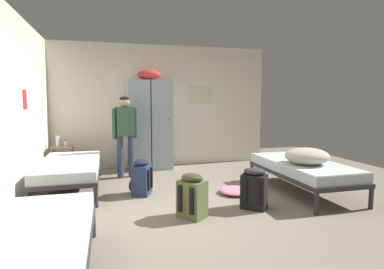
{
  "coord_description": "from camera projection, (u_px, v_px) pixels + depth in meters",
  "views": [
    {
      "loc": [
        -1.16,
        -4.06,
        1.44
      ],
      "look_at": [
        0.0,
        0.28,
        0.95
      ],
      "focal_mm": 29.47,
      "sensor_mm": 36.0,
      "label": 1
    }
  ],
  "objects": [
    {
      "name": "backpack_olive",
      "position": [
        193.0,
        196.0,
        3.88
      ],
      "size": [
        0.42,
        0.41,
        0.55
      ],
      "color": "#566038",
      "rests_on": "ground_plane"
    },
    {
      "name": "backpack_navy",
      "position": [
        141.0,
        178.0,
        4.8
      ],
      "size": [
        0.4,
        0.39,
        0.55
      ],
      "color": "navy",
      "rests_on": "ground_plane"
    },
    {
      "name": "shelf_unit",
      "position": [
        63.0,
        158.0,
        6.03
      ],
      "size": [
        0.38,
        0.3,
        0.57
      ],
      "color": "#99704C",
      "rests_on": "ground_plane"
    },
    {
      "name": "backpack_black",
      "position": [
        254.0,
        189.0,
        4.2
      ],
      "size": [
        0.41,
        0.42,
        0.55
      ],
      "color": "black",
      "rests_on": "ground_plane"
    },
    {
      "name": "lotion_bottle",
      "position": [
        66.0,
        143.0,
        5.98
      ],
      "size": [
        0.05,
        0.05,
        0.12
      ],
      "color": "beige",
      "rests_on": "shelf_unit"
    },
    {
      "name": "locker_bank",
      "position": [
        150.0,
        123.0,
        6.58
      ],
      "size": [
        0.9,
        0.55,
        2.07
      ],
      "color": "#8C99A3",
      "rests_on": "ground_plane"
    },
    {
      "name": "bedding_heap",
      "position": [
        307.0,
        156.0,
        4.7
      ],
      "size": [
        0.65,
        0.64,
        0.24
      ],
      "color": "#B7B2A8",
      "rests_on": "bed_right"
    },
    {
      "name": "room_backdrop",
      "position": [
        101.0,
        108.0,
        5.13
      ],
      "size": [
        4.75,
        5.65,
        2.63
      ],
      "color": "beige",
      "rests_on": "ground_plane"
    },
    {
      "name": "bed_left_front",
      "position": [
        26.0,
        246.0,
        2.3
      ],
      "size": [
        0.9,
        1.9,
        0.49
      ],
      "color": "#28282D",
      "rests_on": "ground_plane"
    },
    {
      "name": "clothes_pile_pink",
      "position": [
        235.0,
        191.0,
        4.88
      ],
      "size": [
        0.49,
        0.52,
        0.09
      ],
      "color": "pink",
      "rests_on": "ground_plane"
    },
    {
      "name": "water_bottle",
      "position": [
        58.0,
        141.0,
        5.99
      ],
      "size": [
        0.07,
        0.07,
        0.23
      ],
      "color": "white",
      "rests_on": "shelf_unit"
    },
    {
      "name": "bed_left_rear",
      "position": [
        70.0,
        167.0,
        4.98
      ],
      "size": [
        0.9,
        1.9,
        0.49
      ],
      "color": "#28282D",
      "rests_on": "ground_plane"
    },
    {
      "name": "ground_plane",
      "position": [
        197.0,
        205.0,
        4.35
      ],
      "size": [
        8.95,
        8.95,
        0.0
      ],
      "primitive_type": "plane",
      "color": "gray"
    },
    {
      "name": "bed_right",
      "position": [
        303.0,
        168.0,
        4.92
      ],
      "size": [
        0.9,
        1.9,
        0.49
      ],
      "color": "#28282D",
      "rests_on": "ground_plane"
    },
    {
      "name": "person_traveler",
      "position": [
        125.0,
        129.0,
        5.83
      ],
      "size": [
        0.47,
        0.26,
        1.51
      ],
      "color": "#2D334C",
      "rests_on": "ground_plane"
    }
  ]
}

